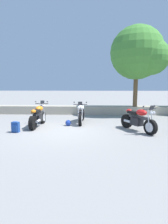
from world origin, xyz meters
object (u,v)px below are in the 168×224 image
object	(u,v)px
motorcycle_orange_near_left	(38,116)
rider_helmet	(68,123)
rider_backpack	(15,127)
motorcycle_red_far_right	(138,120)
leafy_tree_far_left	(140,54)
motorcycle_white_centre	(81,114)

from	to	relation	value
motorcycle_orange_near_left	rider_helmet	distance (m)	1.46
rider_backpack	motorcycle_orange_near_left	bearing A→B (deg)	62.54
motorcycle_orange_near_left	rider_backpack	size ratio (longest dim) A/B	4.39
motorcycle_red_far_right	leafy_tree_far_left	world-z (taller)	leafy_tree_far_left
rider_backpack	rider_helmet	bearing A→B (deg)	34.00
rider_helmet	leafy_tree_far_left	bearing A→B (deg)	39.81
motorcycle_orange_near_left	rider_backpack	world-z (taller)	motorcycle_orange_near_left
motorcycle_orange_near_left	motorcycle_white_centre	world-z (taller)	same
motorcycle_orange_near_left	leafy_tree_far_left	xyz separation A→B (m)	(5.58, 3.64, 3.44)
motorcycle_orange_near_left	rider_backpack	bearing A→B (deg)	-117.46
motorcycle_red_far_right	rider_helmet	xyz separation A→B (m)	(-3.12, 0.95, -0.35)
rider_helmet	leafy_tree_far_left	distance (m)	6.61
motorcycle_red_far_right	motorcycle_orange_near_left	bearing A→B (deg)	170.24
motorcycle_white_centre	rider_helmet	xyz separation A→B (m)	(-0.59, -0.73, -0.35)
motorcycle_white_centre	rider_backpack	distance (m)	3.37
rider_backpack	leafy_tree_far_left	bearing A→B (deg)	38.00
motorcycle_orange_near_left	rider_helmet	xyz separation A→B (m)	(1.41, 0.17, -0.35)
motorcycle_white_centre	leafy_tree_far_left	distance (m)	5.67
motorcycle_orange_near_left	motorcycle_red_far_right	world-z (taller)	same
motorcycle_orange_near_left	motorcycle_red_far_right	size ratio (longest dim) A/B	1.10
motorcycle_orange_near_left	motorcycle_red_far_right	xyz separation A→B (m)	(4.53, -0.78, 0.00)
rider_backpack	leafy_tree_far_left	world-z (taller)	leafy_tree_far_left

